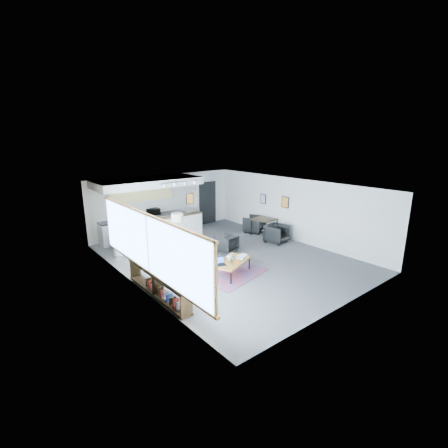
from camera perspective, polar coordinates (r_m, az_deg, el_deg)
room at (r=11.33m, az=0.68°, el=0.15°), size 7.02×9.02×2.62m
window at (r=8.77m, az=-13.19°, el=-3.73°), size 0.10×5.95×1.66m
console at (r=9.13m, az=-11.41°, el=-10.51°), size 0.35×3.00×0.80m
kitchenette at (r=13.75m, az=-13.15°, el=2.76°), size 4.20×1.96×2.60m
doorway at (r=16.17m, az=-3.01°, el=3.86°), size 1.10×0.12×2.15m
track_light at (r=12.52m, az=-7.89°, el=7.18°), size 1.60×0.07×0.15m
wall_art_lower at (r=13.94m, az=10.71°, el=3.79°), size 0.03×0.38×0.48m
wall_art_upper at (r=14.81m, az=6.88°, el=4.40°), size 0.03×0.34×0.44m
kilim_rug at (r=10.42m, az=1.34°, el=-8.78°), size 2.43×1.91×0.01m
coffee_table at (r=10.26m, az=1.35°, el=-6.66°), size 1.57×1.21×0.45m
laptop at (r=9.95m, az=-0.68°, el=-6.77°), size 0.36×0.32×0.22m
ceramic_pot at (r=10.17m, az=1.12°, el=-5.92°), size 0.25×0.25×0.25m
book_stack at (r=10.51m, az=3.24°, el=-5.68°), size 0.37×0.32×0.10m
coaster at (r=10.12m, az=2.27°, el=-6.77°), size 0.13×0.13×0.01m
armchair_left at (r=10.82m, az=-5.60°, el=-5.70°), size 0.82×0.77×0.79m
armchair_right at (r=12.23m, az=0.42°, el=-3.32°), size 0.84×0.80×0.72m
floor_lamp at (r=12.00m, az=-8.20°, el=0.90°), size 0.47×0.47×1.51m
dining_table at (r=14.27m, az=7.10°, el=0.66°), size 0.99×0.99×0.76m
dining_chair_near at (r=13.47m, az=9.24°, el=-1.79°), size 0.80×0.77×0.70m
dining_chair_far at (r=14.78m, az=5.31°, el=-0.12°), size 0.90×0.87×0.71m
microwave at (r=14.38m, az=-12.31°, el=2.22°), size 0.53×0.33×0.35m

